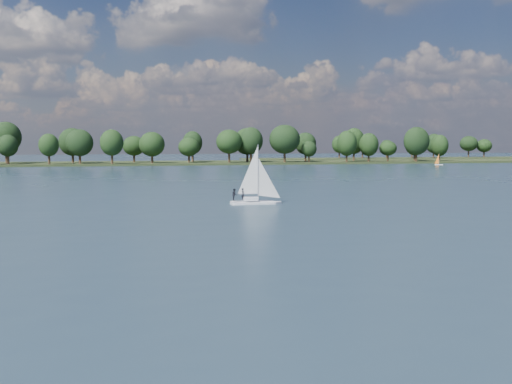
# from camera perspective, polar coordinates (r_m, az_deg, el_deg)

# --- Properties ---
(ground) EXTENTS (700.00, 700.00, 0.00)m
(ground) POSITION_cam_1_polar(r_m,az_deg,el_deg) (122.08, -7.50, 1.06)
(ground) COLOR #233342
(ground) RESTS_ON ground
(far_shore) EXTENTS (660.00, 40.00, 1.50)m
(far_shore) POSITION_cam_1_polar(r_m,az_deg,el_deg) (233.62, -10.48, 2.77)
(far_shore) COLOR black
(far_shore) RESTS_ON ground
(far_shore_back) EXTENTS (220.00, 30.00, 1.40)m
(far_shore_back) POSITION_cam_1_polar(r_m,az_deg,el_deg) (330.25, 17.95, 3.18)
(far_shore_back) COLOR black
(far_shore_back) RESTS_ON ground
(sailboat) EXTENTS (6.23, 1.79, 8.18)m
(sailboat) POSITION_cam_1_polar(r_m,az_deg,el_deg) (74.37, -0.29, 0.52)
(sailboat) COLOR silver
(sailboat) RESTS_ON ground
(dinghy_orange) EXTENTS (3.10, 2.02, 4.61)m
(dinghy_orange) POSITION_cam_1_polar(r_m,az_deg,el_deg) (230.19, 17.81, 2.86)
(dinghy_orange) COLOR white
(dinghy_orange) RESTS_ON ground
(treeline) EXTENTS (562.70, 73.98, 18.58)m
(treeline) POSITION_cam_1_polar(r_m,az_deg,el_deg) (229.84, -10.98, 4.77)
(treeline) COLOR black
(treeline) RESTS_ON ground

